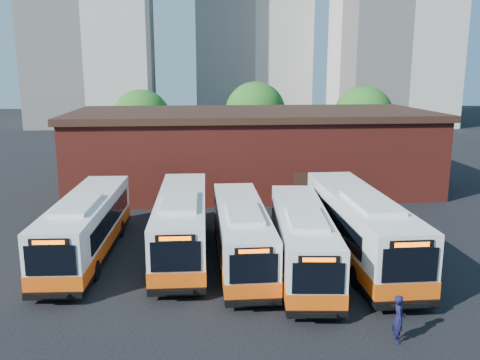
{
  "coord_description": "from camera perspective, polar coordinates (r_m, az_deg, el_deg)",
  "views": [
    {
      "loc": [
        -4.62,
        -20.92,
        9.69
      ],
      "look_at": [
        -2.23,
        5.61,
        3.84
      ],
      "focal_mm": 38.0,
      "sensor_mm": 36.0,
      "label": 1
    }
  ],
  "objects": [
    {
      "name": "ground",
      "position": [
        23.52,
        6.81,
        -12.03
      ],
      "size": [
        220.0,
        220.0,
        0.0
      ],
      "primitive_type": "plane",
      "color": "black"
    },
    {
      "name": "bus_west",
      "position": [
        27.3,
        -6.53,
        -5.12
      ],
      "size": [
        2.79,
        12.3,
        3.33
      ],
      "rotation": [
        0.0,
        0.0,
        -0.02
      ],
      "color": "silver",
      "rests_on": "ground"
    },
    {
      "name": "tree_east",
      "position": [
        55.05,
        13.65,
        6.98
      ],
      "size": [
        6.24,
        6.24,
        7.96
      ],
      "color": "#382314",
      "rests_on": "ground"
    },
    {
      "name": "bus_farwest",
      "position": [
        27.89,
        -16.85,
        -5.25
      ],
      "size": [
        3.06,
        12.18,
        3.29
      ],
      "rotation": [
        0.0,
        0.0,
        -0.05
      ],
      "color": "silver",
      "rests_on": "ground"
    },
    {
      "name": "bus_midwest",
      "position": [
        25.84,
        0.16,
        -6.31
      ],
      "size": [
        2.43,
        11.4,
        3.1
      ],
      "rotation": [
        0.0,
        0.0,
        -0.0
      ],
      "color": "silver",
      "rests_on": "ground"
    },
    {
      "name": "tree_mid",
      "position": [
        55.51,
        1.74,
        7.62
      ],
      "size": [
        6.56,
        6.56,
        8.36
      ],
      "color": "#382314",
      "rests_on": "ground"
    },
    {
      "name": "tree_west",
      "position": [
        53.44,
        -10.97,
        6.74
      ],
      "size": [
        6.0,
        6.0,
        7.65
      ],
      "color": "#382314",
      "rests_on": "ground"
    },
    {
      "name": "bus_mideast",
      "position": [
        25.15,
        6.96,
        -6.88
      ],
      "size": [
        3.48,
        11.7,
        3.15
      ],
      "rotation": [
        0.0,
        0.0,
        -0.1
      ],
      "color": "silver",
      "rests_on": "ground"
    },
    {
      "name": "bus_east",
      "position": [
        26.96,
        13.23,
        -5.38
      ],
      "size": [
        2.78,
        13.07,
        3.55
      ],
      "rotation": [
        0.0,
        0.0,
        -0.0
      ],
      "color": "silver",
      "rests_on": "ground"
    },
    {
      "name": "depot_building",
      "position": [
        41.68,
        1.29,
        3.51
      ],
      "size": [
        28.6,
        12.6,
        6.4
      ],
      "color": "maroon",
      "rests_on": "ground"
    },
    {
      "name": "transit_worker",
      "position": [
        19.74,
        17.39,
        -14.65
      ],
      "size": [
        0.58,
        0.74,
        1.8
      ],
      "primitive_type": "imported",
      "rotation": [
        0.0,
        0.0,
        1.31
      ],
      "color": "black",
      "rests_on": "ground"
    }
  ]
}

